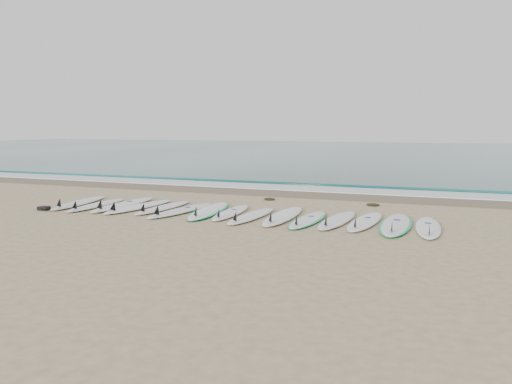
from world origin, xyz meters
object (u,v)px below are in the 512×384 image
(leash_coil, at_px, (44,208))
(surfboard_7, at_px, (230,212))
(surfboard_0, at_px, (78,203))
(surfboard_14, at_px, (428,227))

(leash_coil, bearing_deg, surfboard_7, 13.07)
(surfboard_0, xyz_separation_m, surfboard_7, (4.51, 0.08, -0.01))
(surfboard_7, relative_size, surfboard_14, 0.96)
(surfboard_0, bearing_deg, leash_coil, -111.03)
(surfboard_0, bearing_deg, surfboard_14, -10.44)
(surfboard_0, height_order, leash_coil, surfboard_0)
(surfboard_7, bearing_deg, leash_coil, -171.79)
(surfboard_14, distance_m, leash_coil, 9.31)
(surfboard_0, xyz_separation_m, surfboard_14, (9.07, -0.11, -0.00))
(surfboard_7, xyz_separation_m, surfboard_14, (4.56, -0.19, 0.00))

